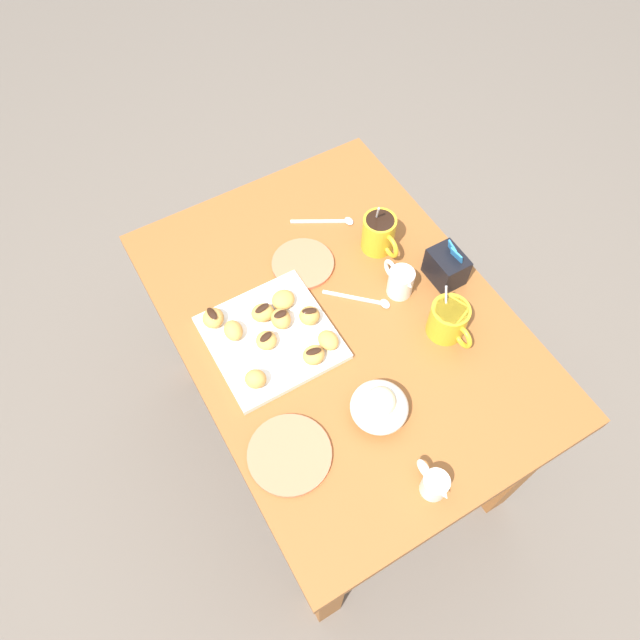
# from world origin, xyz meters

# --- Properties ---
(ground_plane) EXTENTS (8.00, 8.00, 0.00)m
(ground_plane) POSITION_xyz_m (0.00, 0.00, 0.00)
(ground_plane) COLOR #665B51
(dining_table) EXTENTS (0.99, 0.72, 0.70)m
(dining_table) POSITION_xyz_m (0.00, 0.00, 0.56)
(dining_table) COLOR #935628
(dining_table) RESTS_ON ground_plane
(pastry_plate_square) EXTENTS (0.27, 0.27, 0.02)m
(pastry_plate_square) POSITION_xyz_m (-0.04, -0.16, 0.71)
(pastry_plate_square) COLOR white
(pastry_plate_square) RESTS_ON dining_table
(coffee_mug_mustard_left) EXTENTS (0.12, 0.08, 0.15)m
(coffee_mug_mustard_left) POSITION_xyz_m (-0.14, 0.19, 0.75)
(coffee_mug_mustard_left) COLOR gold
(coffee_mug_mustard_left) RESTS_ON dining_table
(coffee_mug_mustard_right) EXTENTS (0.12, 0.09, 0.14)m
(coffee_mug_mustard_right) POSITION_xyz_m (0.14, 0.19, 0.75)
(coffee_mug_mustard_right) COLOR gold
(coffee_mug_mustard_right) RESTS_ON dining_table
(cream_pitcher_white) EXTENTS (0.10, 0.06, 0.07)m
(cream_pitcher_white) POSITION_xyz_m (-0.00, 0.16, 0.74)
(cream_pitcher_white) COLOR white
(cream_pitcher_white) RESTS_ON dining_table
(sugar_caddy) EXTENTS (0.09, 0.07, 0.11)m
(sugar_caddy) POSITION_xyz_m (0.02, 0.28, 0.74)
(sugar_caddy) COLOR black
(sugar_caddy) RESTS_ON dining_table
(ice_cream_bowl) EXTENTS (0.12, 0.12, 0.09)m
(ice_cream_bowl) POSITION_xyz_m (0.24, -0.05, 0.74)
(ice_cream_bowl) COLOR white
(ice_cream_bowl) RESTS_ON dining_table
(chocolate_sauce_pitcher) EXTENTS (0.09, 0.05, 0.06)m
(chocolate_sauce_pitcher) POSITION_xyz_m (0.42, -0.05, 0.73)
(chocolate_sauce_pitcher) COLOR white
(chocolate_sauce_pitcher) RESTS_ON dining_table
(saucer_coral_left) EXTENTS (0.17, 0.17, 0.01)m
(saucer_coral_left) POSITION_xyz_m (0.22, -0.26, 0.71)
(saucer_coral_left) COLOR #E5704C
(saucer_coral_left) RESTS_ON dining_table
(saucer_coral_right) EXTENTS (0.15, 0.15, 0.01)m
(saucer_coral_right) POSITION_xyz_m (-0.18, 0.00, 0.71)
(saucer_coral_right) COLOR #E5704C
(saucer_coral_right) RESTS_ON dining_table
(loose_spoon_near_saucer) EXTENTS (0.12, 0.12, 0.01)m
(loose_spoon_near_saucer) POSITION_xyz_m (-0.02, 0.07, 0.70)
(loose_spoon_near_saucer) COLOR silver
(loose_spoon_near_saucer) RESTS_ON dining_table
(loose_spoon_by_plate) EXTENTS (0.09, 0.14, 0.01)m
(loose_spoon_by_plate) POSITION_xyz_m (-0.27, 0.13, 0.70)
(loose_spoon_by_plate) COLOR silver
(loose_spoon_by_plate) RESTS_ON dining_table
(beignet_0) EXTENTS (0.06, 0.06, 0.03)m
(beignet_0) POSITION_xyz_m (0.06, -0.11, 0.73)
(beignet_0) COLOR #D19347
(beignet_0) RESTS_ON pastry_plate_square
(chocolate_drizzle_0) EXTENTS (0.02, 0.04, 0.00)m
(chocolate_drizzle_0) POSITION_xyz_m (0.06, -0.11, 0.75)
(chocolate_drizzle_0) COLOR black
(chocolate_drizzle_0) RESTS_ON beignet_0
(beignet_1) EXTENTS (0.06, 0.05, 0.04)m
(beignet_1) POSITION_xyz_m (-0.08, -0.23, 0.73)
(beignet_1) COLOR #D19347
(beignet_1) RESTS_ON pastry_plate_square
(beignet_2) EXTENTS (0.05, 0.05, 0.04)m
(beignet_2) POSITION_xyz_m (-0.03, -0.07, 0.74)
(beignet_2) COLOR #D19347
(beignet_2) RESTS_ON pastry_plate_square
(chocolate_drizzle_2) EXTENTS (0.03, 0.04, 0.00)m
(chocolate_drizzle_2) POSITION_xyz_m (-0.03, -0.07, 0.76)
(chocolate_drizzle_2) COLOR black
(chocolate_drizzle_2) RESTS_ON beignet_2
(beignet_3) EXTENTS (0.06, 0.06, 0.04)m
(beignet_3) POSITION_xyz_m (-0.09, -0.16, 0.73)
(beignet_3) COLOR #D19347
(beignet_3) RESTS_ON pastry_plate_square
(chocolate_drizzle_3) EXTENTS (0.02, 0.04, 0.00)m
(chocolate_drizzle_3) POSITION_xyz_m (-0.09, -0.16, 0.75)
(chocolate_drizzle_3) COLOR black
(chocolate_drizzle_3) RESTS_ON beignet_3
(beignet_4) EXTENTS (0.05, 0.05, 0.03)m
(beignet_4) POSITION_xyz_m (-0.02, -0.18, 0.73)
(beignet_4) COLOR #D19347
(beignet_4) RESTS_ON pastry_plate_square
(chocolate_drizzle_4) EXTENTS (0.03, 0.04, 0.00)m
(chocolate_drizzle_4) POSITION_xyz_m (-0.02, -0.18, 0.75)
(chocolate_drizzle_4) COLOR black
(chocolate_drizzle_4) RESTS_ON beignet_4
(beignet_5) EXTENTS (0.07, 0.07, 0.03)m
(beignet_5) POSITION_xyz_m (-0.13, -0.26, 0.73)
(beignet_5) COLOR #D19347
(beignet_5) RESTS_ON pastry_plate_square
(chocolate_drizzle_5) EXTENTS (0.04, 0.02, 0.00)m
(chocolate_drizzle_5) POSITION_xyz_m (-0.13, -0.26, 0.75)
(chocolate_drizzle_5) COLOR black
(chocolate_drizzle_5) RESTS_ON beignet_5
(beignet_6) EXTENTS (0.06, 0.06, 0.04)m
(beignet_6) POSITION_xyz_m (0.05, -0.24, 0.74)
(beignet_6) COLOR #D19347
(beignet_6) RESTS_ON pastry_plate_square
(beignet_7) EXTENTS (0.06, 0.05, 0.03)m
(beignet_7) POSITION_xyz_m (0.05, -0.06, 0.73)
(beignet_7) COLOR #D19347
(beignet_7) RESTS_ON pastry_plate_square
(beignet_8) EXTENTS (0.07, 0.07, 0.03)m
(beignet_8) POSITION_xyz_m (-0.10, -0.10, 0.73)
(beignet_8) COLOR #D19347
(beignet_8) RESTS_ON pastry_plate_square
(beignet_9) EXTENTS (0.06, 0.05, 0.04)m
(beignet_9) POSITION_xyz_m (-0.05, -0.13, 0.73)
(beignet_9) COLOR #D19347
(beignet_9) RESTS_ON pastry_plate_square
(chocolate_drizzle_9) EXTENTS (0.02, 0.03, 0.00)m
(chocolate_drizzle_9) POSITION_xyz_m (-0.05, -0.13, 0.75)
(chocolate_drizzle_9) COLOR black
(chocolate_drizzle_9) RESTS_ON beignet_9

